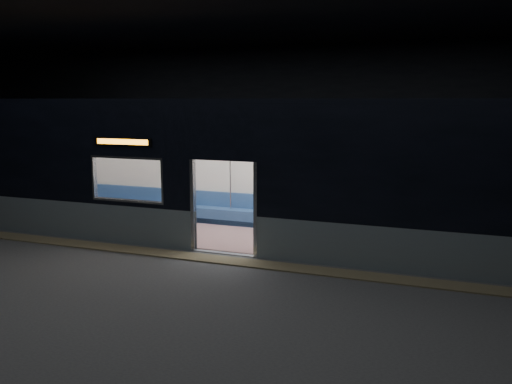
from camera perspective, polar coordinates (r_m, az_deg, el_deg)
The scene contains 7 objects.
station_floor at distance 11.02m, azimuth -5.58°, elevation -7.94°, with size 24.00×14.00×0.01m, color #47494C.
station_envelope at distance 10.51m, azimuth -5.91°, elevation 11.49°, with size 24.00×14.00×5.00m.
tactile_strip at distance 11.49m, azimuth -4.37°, elevation -7.08°, with size 22.80×0.50×0.03m, color #8C7F59.
metro_car at distance 12.92m, azimuth -0.76°, elevation 3.12°, with size 18.00×3.04×3.35m.
passenger at distance 13.27m, azimuth 14.52°, elevation -1.43°, with size 0.45×0.76×1.46m.
handbag at distance 13.06m, azimuth 14.16°, elevation -2.20°, with size 0.30×0.26×0.15m, color black.
transit_map at distance 13.41m, azimuth 18.00°, elevation 1.40°, with size 1.08×0.03×0.70m, color white.
Camera 1 is at (4.66, -9.42, 3.33)m, focal length 38.00 mm.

